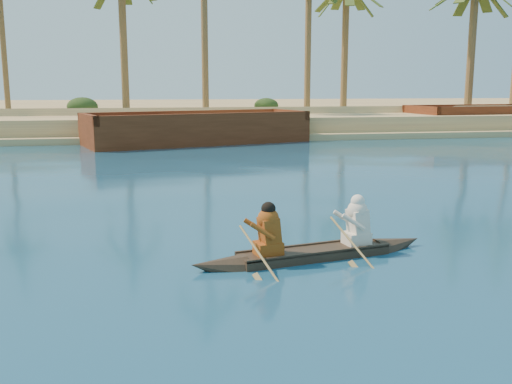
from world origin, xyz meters
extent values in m
plane|color=#0D3F55|center=(0.00, 0.00, 0.00)|extent=(160.00, 160.00, 0.00)
cube|color=#CFBA74|center=(0.00, 26.00, 0.12)|extent=(150.00, 8.00, 0.50)
cube|color=#CFBA74|center=(0.00, 48.00, 0.55)|extent=(150.00, 50.00, 1.50)
cube|color=maroon|center=(2.00, 22.00, 0.46)|extent=(12.96, 7.44, 1.54)
cube|color=maroon|center=(23.85, 26.73, 0.49)|extent=(13.36, 5.54, 1.63)
camera|label=1|loc=(-0.69, -10.21, 3.16)|focal=40.00mm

